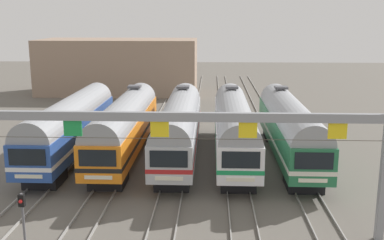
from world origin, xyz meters
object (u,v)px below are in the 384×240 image
at_px(commuter_train_white, 234,125).
at_px(catenary_gantry, 160,136).
at_px(commuter_train_orange, 125,124).
at_px(commuter_train_green, 289,126).
at_px(commuter_train_blue, 71,124).
at_px(yard_signal_mast, 22,210).
at_px(commuter_train_stainless, 179,125).

relative_size(commuter_train_white, catenary_gantry, 0.81).
height_order(commuter_train_orange, commuter_train_green, same).
bearing_deg(catenary_gantry, commuter_train_blue, 122.48).
xyz_separation_m(catenary_gantry, yard_signal_mast, (-6.44, -1.65, -3.29)).
xyz_separation_m(commuter_train_orange, commuter_train_stainless, (4.29, 0.00, 0.00)).
bearing_deg(commuter_train_orange, commuter_train_blue, -179.94).
xyz_separation_m(commuter_train_green, yard_signal_mast, (-15.03, -15.15, -0.71)).
bearing_deg(commuter_train_green, commuter_train_white, 180.00).
distance_m(commuter_train_stainless, catenary_gantry, 13.74).
bearing_deg(commuter_train_green, catenary_gantry, -122.47).
distance_m(commuter_train_orange, catenary_gantry, 14.40).
height_order(commuter_train_stainless, catenary_gantry, catenary_gantry).
height_order(commuter_train_blue, commuter_train_green, commuter_train_green).
bearing_deg(catenary_gantry, commuter_train_white, 72.35).
bearing_deg(commuter_train_orange, commuter_train_green, 0.00).
relative_size(commuter_train_blue, yard_signal_mast, 6.39).
relative_size(commuter_train_orange, commuter_train_white, 1.00).
height_order(catenary_gantry, yard_signal_mast, catenary_gantry).
bearing_deg(commuter_train_stainless, commuter_train_green, 0.00).
bearing_deg(yard_signal_mast, commuter_train_white, 54.67).
bearing_deg(catenary_gantry, commuter_train_stainless, 90.00).
height_order(commuter_train_orange, yard_signal_mast, commuter_train_orange).
bearing_deg(commuter_train_white, yard_signal_mast, -125.33).
distance_m(commuter_train_orange, commuter_train_stainless, 4.29).
bearing_deg(commuter_train_blue, commuter_train_green, 0.01).
bearing_deg(commuter_train_white, commuter_train_stainless, 180.00).
height_order(commuter_train_green, yard_signal_mast, commuter_train_green).
distance_m(catenary_gantry, yard_signal_mast, 7.42).
bearing_deg(commuter_train_stainless, yard_signal_mast, -113.04).
relative_size(commuter_train_orange, commuter_train_green, 1.00).
xyz_separation_m(commuter_train_blue, commuter_train_green, (17.18, 0.00, 0.00)).
xyz_separation_m(commuter_train_orange, commuter_train_green, (12.88, 0.00, 0.00)).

